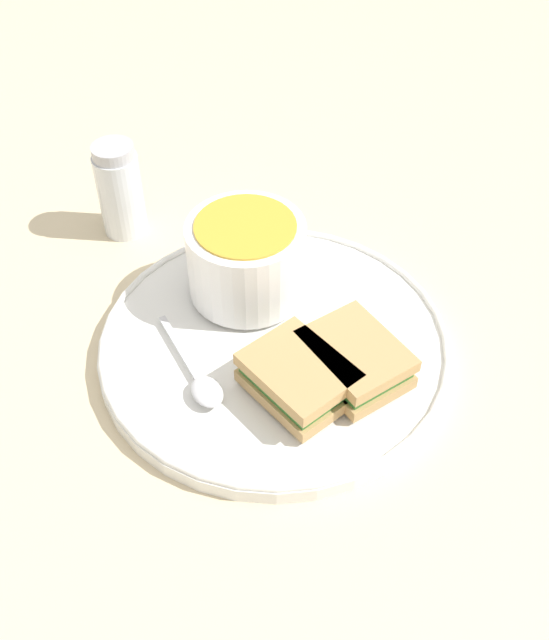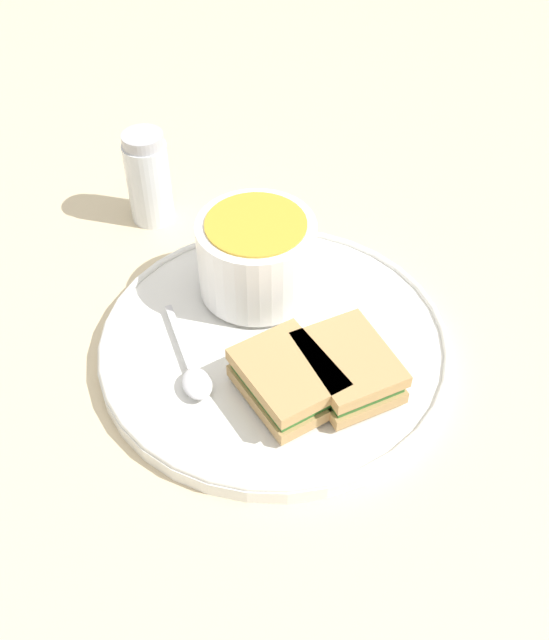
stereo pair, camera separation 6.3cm
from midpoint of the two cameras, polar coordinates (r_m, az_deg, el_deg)
ground_plane at (r=0.66m, az=2.74°, el=-2.53°), size 2.40×2.40×0.00m
plate at (r=0.65m, az=2.76°, el=-1.97°), size 0.30×0.30×0.02m
soup_bowl at (r=0.66m, az=1.34°, el=4.79°), size 0.11×0.11×0.07m
spoon at (r=0.61m, az=-3.21°, el=-4.44°), size 0.09×0.10×0.01m
sandwich_half_near at (r=0.59m, az=4.05°, el=-4.70°), size 0.10×0.10×0.03m
sandwich_half_far at (r=0.61m, az=8.57°, el=-3.75°), size 0.10×0.11×0.03m
salt_shaker at (r=0.77m, az=-7.28°, el=10.57°), size 0.04×0.04×0.10m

